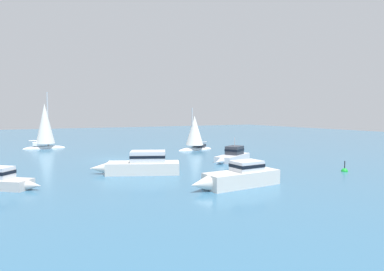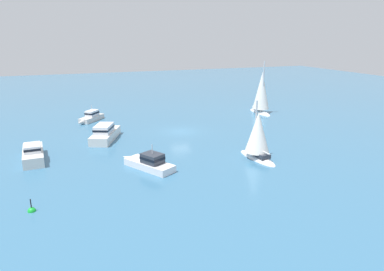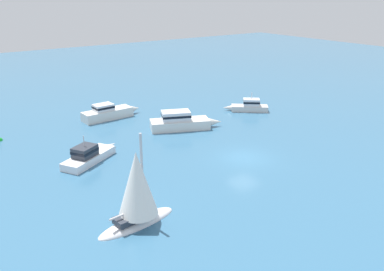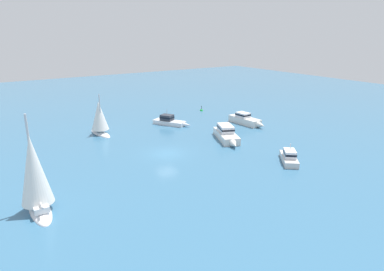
% 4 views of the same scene
% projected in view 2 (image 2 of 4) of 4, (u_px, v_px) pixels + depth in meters
% --- Properties ---
extents(ground_plane, '(160.00, 160.00, 0.00)m').
position_uv_depth(ground_plane, '(181.00, 131.00, 46.63)').
color(ground_plane, teal).
extents(powerboat, '(4.40, 6.33, 2.53)m').
position_uv_depth(powerboat, '(149.00, 162.00, 33.60)').
color(powerboat, white).
rests_on(powerboat, ground).
extents(sloop, '(2.76, 5.71, 6.44)m').
position_uv_depth(sloop, '(258.00, 138.00, 35.88)').
color(sloop, white).
rests_on(sloop, ground).
extents(powerboat_1, '(4.54, 7.78, 2.00)m').
position_uv_depth(powerboat_1, '(106.00, 133.00, 42.91)').
color(powerboat_1, silver).
rests_on(powerboat_1, ground).
extents(sloop_1, '(2.67, 5.86, 8.84)m').
position_uv_depth(sloop_1, '(261.00, 95.00, 56.76)').
color(sloop_1, white).
rests_on(sloop_1, ground).
extents(launch, '(2.27, 7.25, 1.82)m').
position_uv_depth(launch, '(33.00, 153.00, 36.01)').
color(launch, silver).
rests_on(launch, ground).
extents(cabin_cruiser, '(4.34, 4.96, 2.35)m').
position_uv_depth(cabin_cruiser, '(91.00, 117.00, 52.16)').
color(cabin_cruiser, silver).
rests_on(cabin_cruiser, ground).
extents(channel_buoy, '(0.59, 0.59, 1.26)m').
position_uv_depth(channel_buoy, '(32.00, 211.00, 25.55)').
color(channel_buoy, green).
rests_on(channel_buoy, ground).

